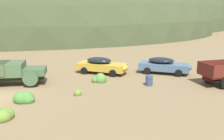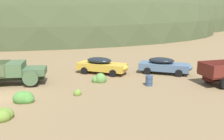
{
  "view_description": "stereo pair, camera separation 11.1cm",
  "coord_description": "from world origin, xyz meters",
  "px_view_note": "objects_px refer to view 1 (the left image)",
  "views": [
    {
      "loc": [
        8.98,
        -16.51,
        6.01
      ],
      "look_at": [
        8.0,
        4.44,
        1.04
      ],
      "focal_mm": 40.6,
      "sensor_mm": 36.0,
      "label": 1
    },
    {
      "loc": [
        9.09,
        -16.5,
        6.01
      ],
      "look_at": [
        8.0,
        4.44,
        1.04
      ],
      "focal_mm": 40.6,
      "sensor_mm": 36.0,
      "label": 2
    }
  ],
  "objects_px": {
    "truck_weathered_green": "(14,72)",
    "car_faded_yellow": "(103,65)",
    "oil_drum_foreground": "(149,81)",
    "car_chalk_blue": "(165,65)"
  },
  "relations": [
    {
      "from": "truck_weathered_green",
      "to": "car_chalk_blue",
      "type": "relative_size",
      "value": 1.16
    },
    {
      "from": "truck_weathered_green",
      "to": "oil_drum_foreground",
      "type": "bearing_deg",
      "value": -9.5
    },
    {
      "from": "truck_weathered_green",
      "to": "car_faded_yellow",
      "type": "height_order",
      "value": "truck_weathered_green"
    },
    {
      "from": "oil_drum_foreground",
      "to": "car_chalk_blue",
      "type": "bearing_deg",
      "value": 64.74
    },
    {
      "from": "car_faded_yellow",
      "to": "truck_weathered_green",
      "type": "bearing_deg",
      "value": -131.76
    },
    {
      "from": "car_chalk_blue",
      "to": "oil_drum_foreground",
      "type": "bearing_deg",
      "value": -99.84
    },
    {
      "from": "truck_weathered_green",
      "to": "car_faded_yellow",
      "type": "bearing_deg",
      "value": 19.64
    },
    {
      "from": "car_faded_yellow",
      "to": "car_chalk_blue",
      "type": "xyz_separation_m",
      "value": [
        6.01,
        0.26,
        -0.0
      ]
    },
    {
      "from": "car_faded_yellow",
      "to": "oil_drum_foreground",
      "type": "bearing_deg",
      "value": -25.56
    },
    {
      "from": "truck_weathered_green",
      "to": "car_faded_yellow",
      "type": "xyz_separation_m",
      "value": [
        6.99,
        4.08,
        -0.21
      ]
    }
  ]
}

